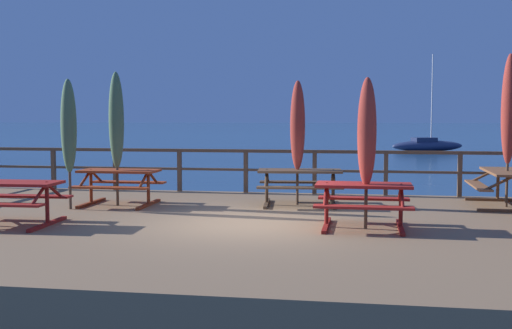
# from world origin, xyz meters

# --- Properties ---
(ground_plane) EXTENTS (600.00, 600.00, 0.00)m
(ground_plane) POSITION_xyz_m (0.00, 0.00, 0.00)
(ground_plane) COLOR navy
(wooden_deck) EXTENTS (15.80, 9.09, 0.84)m
(wooden_deck) POSITION_xyz_m (0.00, 0.00, 0.42)
(wooden_deck) COLOR #846647
(wooden_deck) RESTS_ON ground
(railing_waterside_far) EXTENTS (15.60, 0.10, 1.09)m
(railing_waterside_far) POSITION_xyz_m (-0.00, 4.40, 1.58)
(railing_waterside_far) COLOR brown
(railing_waterside_far) RESTS_ON wooden_deck
(picnic_table_front_left) EXTENTS (1.67, 1.41, 0.78)m
(picnic_table_front_left) POSITION_xyz_m (-3.16, 1.78, 1.39)
(picnic_table_front_left) COLOR #993819
(picnic_table_front_left) RESTS_ON wooden_deck
(picnic_table_mid_right) EXTENTS (1.63, 1.42, 0.78)m
(picnic_table_mid_right) POSITION_xyz_m (2.00, -0.20, 1.39)
(picnic_table_mid_right) COLOR maroon
(picnic_table_mid_right) RESTS_ON wooden_deck
(picnic_table_front_right) EXTENTS (1.46, 2.11, 0.78)m
(picnic_table_front_right) POSITION_xyz_m (5.00, 2.89, 1.40)
(picnic_table_front_right) COLOR brown
(picnic_table_front_right) RESTS_ON wooden_deck
(picnic_table_mid_left) EXTENTS (1.91, 1.56, 0.78)m
(picnic_table_mid_left) POSITION_xyz_m (0.68, 2.41, 1.39)
(picnic_table_mid_left) COLOR brown
(picnic_table_mid_left) RESTS_ON wooden_deck
(patio_umbrella_short_mid) EXTENTS (0.32, 0.32, 2.86)m
(patio_umbrella_short_mid) POSITION_xyz_m (-3.18, 1.73, 2.65)
(patio_umbrella_short_mid) COLOR #4C3828
(patio_umbrella_short_mid) RESTS_ON wooden_deck
(patio_umbrella_tall_back_left) EXTENTS (0.32, 0.32, 2.56)m
(patio_umbrella_tall_back_left) POSITION_xyz_m (2.04, -0.27, 2.47)
(patio_umbrella_tall_back_left) COLOR #4C3828
(patio_umbrella_tall_back_left) RESTS_ON wooden_deck
(patio_umbrella_tall_back_right) EXTENTS (0.32, 0.32, 3.22)m
(patio_umbrella_tall_back_right) POSITION_xyz_m (5.01, 2.83, 2.88)
(patio_umbrella_tall_back_right) COLOR #4C3828
(patio_umbrella_tall_back_right) RESTS_ON wooden_deck
(patio_umbrella_short_back) EXTENTS (0.32, 0.32, 2.68)m
(patio_umbrella_short_back) POSITION_xyz_m (0.62, 2.45, 2.54)
(patio_umbrella_short_back) COLOR #4C3828
(patio_umbrella_short_back) RESTS_ON wooden_deck
(patio_umbrella_short_front) EXTENTS (0.32, 0.32, 2.67)m
(patio_umbrella_short_front) POSITION_xyz_m (-3.94, 1.06, 2.54)
(patio_umbrella_short_front) COLOR #4C3828
(patio_umbrella_short_front) RESTS_ON wooden_deck
(sailboat_distant) EXTENTS (6.20, 3.73, 7.72)m
(sailboat_distant) POSITION_xyz_m (7.47, 39.98, 0.51)
(sailboat_distant) COLOR navy
(sailboat_distant) RESTS_ON ground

